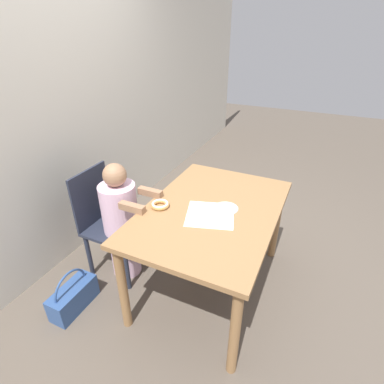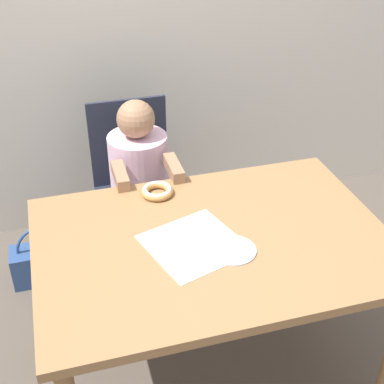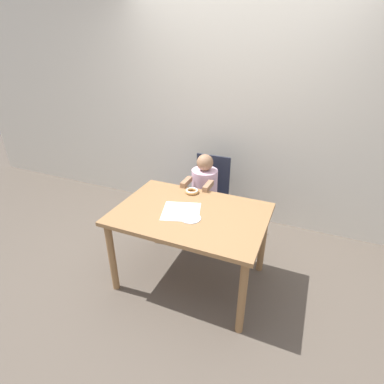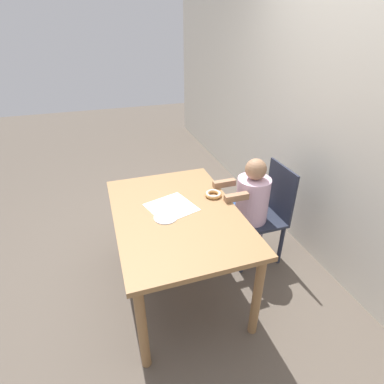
{
  "view_description": "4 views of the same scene",
  "coord_description": "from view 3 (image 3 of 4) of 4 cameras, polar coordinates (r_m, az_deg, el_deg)",
  "views": [
    {
      "loc": [
        -1.61,
        -0.6,
        1.81
      ],
      "look_at": [
        -0.04,
        0.13,
        0.84
      ],
      "focal_mm": 28.0,
      "sensor_mm": 36.0,
      "label": 1
    },
    {
      "loc": [
        -0.49,
        -1.43,
        1.87
      ],
      "look_at": [
        -0.04,
        0.13,
        0.84
      ],
      "focal_mm": 50.0,
      "sensor_mm": 36.0,
      "label": 2
    },
    {
      "loc": [
        0.85,
        -1.95,
        2.0
      ],
      "look_at": [
        -0.04,
        0.13,
        0.84
      ],
      "focal_mm": 28.0,
      "sensor_mm": 36.0,
      "label": 3
    },
    {
      "loc": [
        1.71,
        -0.45,
        1.89
      ],
      "look_at": [
        -0.04,
        0.13,
        0.84
      ],
      "focal_mm": 28.0,
      "sensor_mm": 36.0,
      "label": 4
    }
  ],
  "objects": [
    {
      "name": "napkin",
      "position": [
        2.5,
        -2.06,
        -3.7
      ],
      "size": [
        0.39,
        0.39,
        0.0
      ],
      "color": "white",
      "rests_on": "dining_table"
    },
    {
      "name": "donut",
      "position": [
        2.79,
        -0.0,
        0.18
      ],
      "size": [
        0.13,
        0.13,
        0.03
      ],
      "color": "tan",
      "rests_on": "dining_table"
    },
    {
      "name": "wall_back",
      "position": [
        3.44,
        8.57,
        14.32
      ],
      "size": [
        8.0,
        0.05,
        2.5
      ],
      "color": "silver",
      "rests_on": "ground_plane"
    },
    {
      "name": "ground_plane",
      "position": [
        2.92,
        -0.28,
        -16.02
      ],
      "size": [
        12.0,
        12.0,
        0.0
      ],
      "primitive_type": "plane",
      "color": "brown"
    },
    {
      "name": "plate",
      "position": [
        2.4,
        -0.25,
        -5.01
      ],
      "size": [
        0.16,
        0.16,
        0.01
      ],
      "color": "silver",
      "rests_on": "dining_table"
    },
    {
      "name": "child_figure",
      "position": [
        3.2,
        2.32,
        -1.23
      ],
      "size": [
        0.28,
        0.44,
        0.97
      ],
      "color": "silver",
      "rests_on": "ground_plane"
    },
    {
      "name": "handbag",
      "position": [
        3.65,
        -4.1,
        -4.15
      ],
      "size": [
        0.36,
        0.15,
        0.33
      ],
      "color": "#2D4C84",
      "rests_on": "ground_plane"
    },
    {
      "name": "chair",
      "position": [
        3.32,
        3.1,
        -0.83
      ],
      "size": [
        0.39,
        0.43,
        0.88
      ],
      "color": "#232838",
      "rests_on": "ground_plane"
    },
    {
      "name": "dining_table",
      "position": [
        2.53,
        -0.31,
        -5.65
      ],
      "size": [
        1.25,
        0.87,
        0.72
      ],
      "color": "olive",
      "rests_on": "ground_plane"
    }
  ]
}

